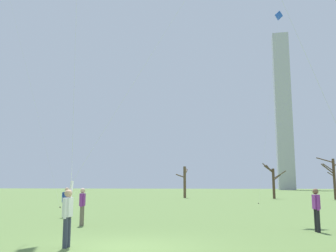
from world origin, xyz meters
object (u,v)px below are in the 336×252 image
Objects in this scene: bare_tree_right_of_center at (273,181)px; bystander_watching_nearby at (82,205)px; kite_flyer_midfield_center_green at (72,95)px; bare_tree_far_right_edge at (333,176)px; distant_kite_drifting_left_blue at (277,29)px; bystander_far_off_by_trees at (316,208)px; bare_tree_leftmost at (185,181)px; kite_flyer_midfield_right_purple at (100,145)px.

bystander_watching_nearby is at bearing -106.61° from bare_tree_right_of_center.
bare_tree_far_right_edge is at bearing 66.23° from kite_flyer_midfield_center_green.
distant_kite_drifting_left_blue is at bearing 65.57° from bystander_watching_nearby.
bare_tree_right_of_center is (-0.18, 12.23, -16.21)m from distant_kite_drifting_left_blue.
bystander_far_off_by_trees is (9.68, -0.48, 0.00)m from bystander_watching_nearby.
bystander_far_off_by_trees is at bearing -103.42° from bare_tree_far_right_edge.
kite_flyer_midfield_center_green is 5.65m from bystander_watching_nearby.
kite_flyer_midfield_center_green is 3.15× the size of bare_tree_far_right_edge.
bystander_far_off_by_trees is at bearing 21.36° from kite_flyer_midfield_center_green.
kite_flyer_midfield_center_green is at bearing -103.60° from bare_tree_right_of_center.
bare_tree_leftmost is at bearing 132.94° from distant_kite_drifting_left_blue.
kite_flyer_midfield_right_purple is 33.07m from bare_tree_leftmost.
distant_kite_drifting_left_blue is at bearing -47.06° from bare_tree_leftmost.
kite_flyer_midfield_right_purple is at bearing -110.82° from bare_tree_right_of_center.
bystander_far_off_by_trees is 0.08× the size of distant_kite_drifting_left_blue.
bystander_watching_nearby is (-1.15, 3.82, -4.00)m from kite_flyer_midfield_center_green.
bystander_far_off_by_trees is at bearing -74.16° from bare_tree_leftmost.
bystander_far_off_by_trees is 30.71m from distant_kite_drifting_left_blue.
kite_flyer_midfield_right_purple reaches higher than kite_flyer_midfield_center_green.
kite_flyer_midfield_right_purple reaches higher than distant_kite_drifting_left_blue.
bare_tree_right_of_center is at bearing 69.18° from kite_flyer_midfield_right_purple.
bare_tree_right_of_center is at bearing 76.40° from kite_flyer_midfield_center_green.
bystander_watching_nearby is at bearing 177.14° from bystander_far_off_by_trees.
kite_flyer_midfield_center_green is at bearing -86.78° from bare_tree_leftmost.
distant_kite_drifting_left_blue is 24.32m from bare_tree_leftmost.
distant_kite_drifting_left_blue is (1.48, 25.07, 17.68)m from bystander_far_off_by_trees.
bare_tree_far_right_edge is at bearing 62.42° from bystander_watching_nearby.
kite_flyer_midfield_right_purple is 1.02× the size of distant_kite_drifting_left_blue.
kite_flyer_midfield_center_green is 3.53× the size of bare_tree_right_of_center.
kite_flyer_midfield_center_green is 10.36× the size of bystander_watching_nearby.
kite_flyer_midfield_right_purple reaches higher than bare_tree_leftmost.
kite_flyer_midfield_right_purple is 13.11× the size of bystander_far_off_by_trees.
distant_kite_drifting_left_blue reaches higher than bare_tree_far_right_edge.
bare_tree_right_of_center is (12.16, 31.97, -1.70)m from kite_flyer_midfield_right_purple.
bare_tree_right_of_center reaches higher than bystander_far_off_by_trees.
bystander_watching_nearby is 0.30× the size of bare_tree_far_right_edge.
bystander_far_off_by_trees is (8.53, 3.34, -4.00)m from kite_flyer_midfield_center_green.
kite_flyer_midfield_center_green is at bearing -113.77° from bare_tree_far_right_edge.
distant_kite_drifting_left_blue reaches higher than kite_flyer_midfield_center_green.
kite_flyer_midfield_right_purple reaches higher than bare_tree_right_of_center.
bystander_far_off_by_trees is 0.30× the size of bare_tree_far_right_edge.
kite_flyer_midfield_center_green is at bearing -75.00° from kite_flyer_midfield_right_purple.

